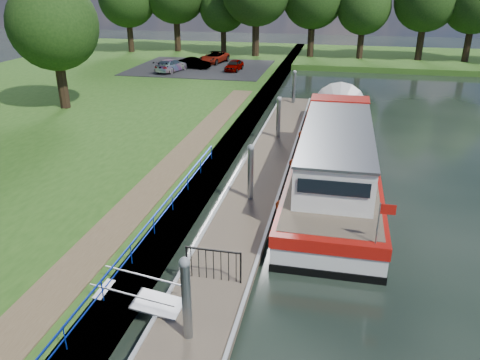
% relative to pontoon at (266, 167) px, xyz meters
% --- Properties ---
extents(ground, '(160.00, 160.00, 0.00)m').
position_rel_pontoon_xyz_m(ground, '(0.00, -13.00, -0.18)').
color(ground, black).
rests_on(ground, ground).
extents(bank_edge, '(1.10, 90.00, 0.78)m').
position_rel_pontoon_xyz_m(bank_edge, '(-2.55, 2.00, 0.20)').
color(bank_edge, '#473D2D').
rests_on(bank_edge, ground).
extents(far_bank, '(60.00, 18.00, 0.60)m').
position_rel_pontoon_xyz_m(far_bank, '(12.00, 39.00, 0.12)').
color(far_bank, '#274F16').
rests_on(far_bank, ground).
extents(footpath, '(1.60, 40.00, 0.05)m').
position_rel_pontoon_xyz_m(footpath, '(-4.40, -5.00, 0.62)').
color(footpath, brown).
rests_on(footpath, riverbank).
extents(carpark, '(14.00, 12.00, 0.06)m').
position_rel_pontoon_xyz_m(carpark, '(-11.00, 25.00, 0.62)').
color(carpark, black).
rests_on(carpark, riverbank).
extents(blue_fence, '(0.04, 18.04, 0.72)m').
position_rel_pontoon_xyz_m(blue_fence, '(-2.75, -10.00, 1.13)').
color(blue_fence, '#0C2DBF').
rests_on(blue_fence, riverbank).
extents(pontoon, '(2.50, 30.00, 0.56)m').
position_rel_pontoon_xyz_m(pontoon, '(0.00, 0.00, 0.00)').
color(pontoon, brown).
rests_on(pontoon, ground).
extents(mooring_piles, '(0.30, 27.30, 3.55)m').
position_rel_pontoon_xyz_m(mooring_piles, '(0.00, 0.00, 1.10)').
color(mooring_piles, gray).
rests_on(mooring_piles, ground).
extents(gangway, '(2.58, 1.00, 0.92)m').
position_rel_pontoon_xyz_m(gangway, '(-1.85, -12.50, 0.44)').
color(gangway, '#A5A8AD').
rests_on(gangway, ground).
extents(gate_panel, '(1.85, 0.05, 1.15)m').
position_rel_pontoon_xyz_m(gate_panel, '(-0.00, -10.80, 0.97)').
color(gate_panel, black).
rests_on(gate_panel, ground).
extents(barge, '(4.36, 21.15, 4.78)m').
position_rel_pontoon_xyz_m(barge, '(3.60, 1.02, 0.90)').
color(barge, black).
rests_on(barge, ground).
extents(bank_tree_a, '(6.12, 6.12, 9.72)m').
position_rel_pontoon_xyz_m(bank_tree_a, '(-15.99, 7.08, 6.84)').
color(bank_tree_a, '#332316').
rests_on(bank_tree_a, riverbank).
extents(car_a, '(1.57, 3.31, 1.09)m').
position_rel_pontoon_xyz_m(car_a, '(-7.14, 23.77, 1.20)').
color(car_a, '#999999').
rests_on(car_a, carpark).
extents(car_b, '(3.46, 1.42, 1.11)m').
position_rel_pontoon_xyz_m(car_b, '(-11.52, 24.06, 1.21)').
color(car_b, '#999999').
rests_on(car_b, carpark).
extents(car_c, '(2.58, 4.54, 1.24)m').
position_rel_pontoon_xyz_m(car_c, '(-13.24, 22.00, 1.27)').
color(car_c, '#999999').
rests_on(car_c, carpark).
extents(car_d, '(2.94, 4.73, 1.22)m').
position_rel_pontoon_xyz_m(car_d, '(-10.37, 27.86, 1.26)').
color(car_d, '#999999').
rests_on(car_d, carpark).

